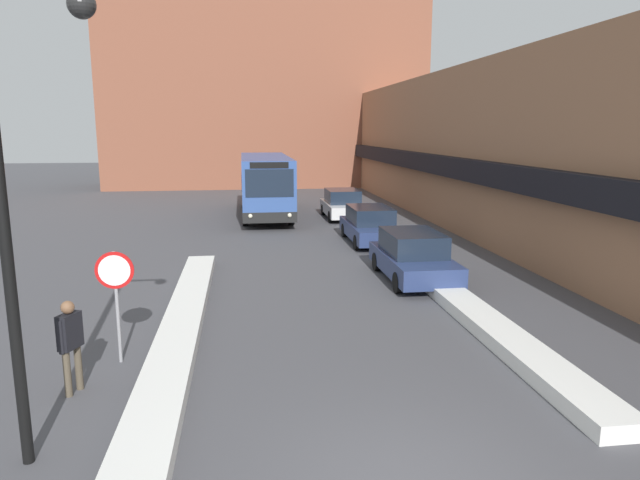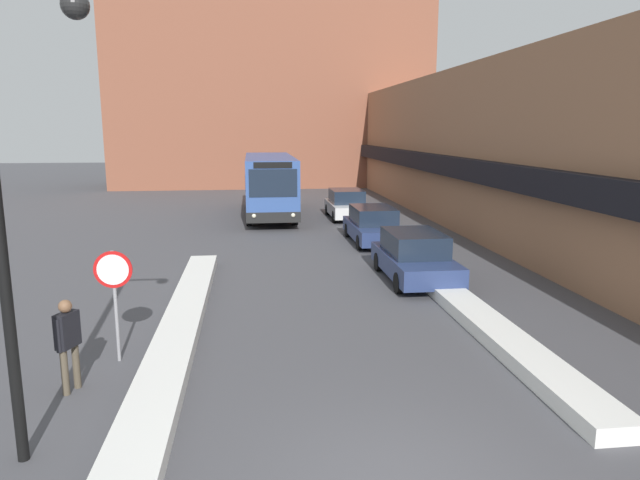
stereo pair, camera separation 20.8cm
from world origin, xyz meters
The scene contains 11 objects.
building_row_right centered at (9.97, 24.00, 3.76)m, with size 5.50×60.00×7.53m.
building_backdrop_far centered at (0.00, 43.08, 8.95)m, with size 26.00×8.00×17.91m.
snow_bank_left centered at (-3.60, 6.11, 0.16)m, with size 0.90×14.67×0.31m.
snow_bank_right centered at (3.60, 5.51, 0.16)m, with size 0.90×9.83×0.32m.
city_bus centered at (-0.87, 24.73, 1.77)m, with size 2.57×10.33×3.29m.
parked_car_front centered at (3.20, 10.44, 0.76)m, with size 1.91×4.38×1.54m.
parked_car_middle centered at (3.20, 16.61, 0.75)m, with size 1.91×4.53×1.51m.
parked_car_back centered at (3.20, 23.39, 0.76)m, with size 1.92×4.29×1.55m.
stop_sign centered at (-4.67, 4.87, 1.69)m, with size 0.76×0.08×2.33m.
street_lamp centered at (-4.96, 1.33, 4.05)m, with size 1.46×0.36×6.55m.
pedestrian centered at (-5.21, 3.55, 1.04)m, with size 0.38×0.53×1.74m.
Camera 1 is at (-2.08, -6.61, 4.70)m, focal length 32.00 mm.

